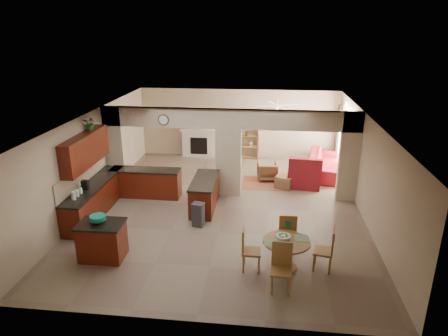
# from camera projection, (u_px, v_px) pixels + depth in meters

# --- Properties ---
(floor) EXTENTS (10.00, 10.00, 0.00)m
(floor) POSITION_uv_depth(u_px,v_px,m) (225.00, 207.00, 12.07)
(floor) COLOR #776A52
(floor) RESTS_ON ground
(ceiling) EXTENTS (10.00, 10.00, 0.00)m
(ceiling) POSITION_uv_depth(u_px,v_px,m) (225.00, 116.00, 11.13)
(ceiling) COLOR white
(ceiling) RESTS_ON wall_back
(wall_back) EXTENTS (8.00, 0.00, 8.00)m
(wall_back) POSITION_uv_depth(u_px,v_px,m) (238.00, 124.00, 16.28)
(wall_back) COLOR #BEA98B
(wall_back) RESTS_ON floor
(wall_front) EXTENTS (8.00, 0.00, 8.00)m
(wall_front) POSITION_uv_depth(u_px,v_px,m) (194.00, 256.00, 6.92)
(wall_front) COLOR #BEA98B
(wall_front) RESTS_ON floor
(wall_left) EXTENTS (0.00, 10.00, 10.00)m
(wall_left) POSITION_uv_depth(u_px,v_px,m) (93.00, 159.00, 12.02)
(wall_left) COLOR #BEA98B
(wall_left) RESTS_ON floor
(wall_right) EXTENTS (0.00, 10.00, 10.00)m
(wall_right) POSITION_uv_depth(u_px,v_px,m) (367.00, 169.00, 11.18)
(wall_right) COLOR #BEA98B
(wall_right) RESTS_ON floor
(partition_left_pier) EXTENTS (0.60, 0.25, 2.80)m
(partition_left_pier) POSITION_uv_depth(u_px,v_px,m) (115.00, 149.00, 12.93)
(partition_left_pier) COLOR #BEA98B
(partition_left_pier) RESTS_ON floor
(partition_center_pier) EXTENTS (0.80, 0.25, 2.20)m
(partition_center_pier) POSITION_uv_depth(u_px,v_px,m) (228.00, 162.00, 12.64)
(partition_center_pier) COLOR #BEA98B
(partition_center_pier) RESTS_ON floor
(partition_right_pier) EXTENTS (0.60, 0.25, 2.80)m
(partition_right_pier) POSITION_uv_depth(u_px,v_px,m) (349.00, 157.00, 12.15)
(partition_right_pier) COLOR #BEA98B
(partition_right_pier) RESTS_ON floor
(partition_header) EXTENTS (8.00, 0.25, 0.60)m
(partition_header) POSITION_uv_depth(u_px,v_px,m) (229.00, 119.00, 12.17)
(partition_header) COLOR #BEA98B
(partition_header) RESTS_ON partition_center_pier
(kitchen_counter) EXTENTS (2.52, 3.29, 1.48)m
(kitchen_counter) POSITION_uv_depth(u_px,v_px,m) (117.00, 191.00, 12.03)
(kitchen_counter) COLOR #3E1807
(kitchen_counter) RESTS_ON floor
(upper_cabinets) EXTENTS (0.35, 2.40, 0.90)m
(upper_cabinets) POSITION_uv_depth(u_px,v_px,m) (85.00, 150.00, 11.08)
(upper_cabinets) COLOR #3E1807
(upper_cabinets) RESTS_ON wall_left
(peninsula) EXTENTS (0.70, 1.85, 0.91)m
(peninsula) POSITION_uv_depth(u_px,v_px,m) (205.00, 194.00, 11.88)
(peninsula) COLOR #3E1807
(peninsula) RESTS_ON floor
(wall_clock) EXTENTS (0.34, 0.03, 0.34)m
(wall_clock) POSITION_uv_depth(u_px,v_px,m) (163.00, 120.00, 12.26)
(wall_clock) COLOR #50301A
(wall_clock) RESTS_ON partition_header
(rug) EXTENTS (1.60, 1.30, 0.01)m
(rug) POSITION_uv_depth(u_px,v_px,m) (266.00, 183.00, 13.91)
(rug) COLOR brown
(rug) RESTS_ON floor
(fireplace) EXTENTS (1.60, 0.35, 1.20)m
(fireplace) POSITION_uv_depth(u_px,v_px,m) (199.00, 142.00, 16.56)
(fireplace) COLOR beige
(fireplace) RESTS_ON floor
(shelving_unit) EXTENTS (1.00, 0.32, 1.80)m
(shelving_unit) POSITION_uv_depth(u_px,v_px,m) (246.00, 137.00, 16.25)
(shelving_unit) COLOR #A07137
(shelving_unit) RESTS_ON floor
(window_a) EXTENTS (0.02, 0.90, 1.90)m
(window_a) POSITION_uv_depth(u_px,v_px,m) (350.00, 151.00, 13.41)
(window_a) COLOR white
(window_a) RESTS_ON wall_right
(window_b) EXTENTS (0.02, 0.90, 1.90)m
(window_b) POSITION_uv_depth(u_px,v_px,m) (341.00, 138.00, 15.00)
(window_b) COLOR white
(window_b) RESTS_ON wall_right
(glazed_door) EXTENTS (0.02, 0.70, 2.10)m
(glazed_door) POSITION_uv_depth(u_px,v_px,m) (345.00, 148.00, 14.25)
(glazed_door) COLOR white
(glazed_door) RESTS_ON wall_right
(drape_a_left) EXTENTS (0.10, 0.28, 2.30)m
(drape_a_left) POSITION_uv_depth(u_px,v_px,m) (352.00, 157.00, 12.85)
(drape_a_left) COLOR #3D2018
(drape_a_left) RESTS_ON wall_right
(drape_a_right) EXTENTS (0.10, 0.28, 2.30)m
(drape_a_right) POSITION_uv_depth(u_px,v_px,m) (345.00, 146.00, 13.97)
(drape_a_right) COLOR #3D2018
(drape_a_right) RESTS_ON wall_right
(drape_b_left) EXTENTS (0.10, 0.28, 2.30)m
(drape_b_left) POSITION_uv_depth(u_px,v_px,m) (343.00, 142.00, 14.44)
(drape_b_left) COLOR #3D2018
(drape_b_left) RESTS_ON wall_right
(drape_b_right) EXTENTS (0.10, 0.28, 2.30)m
(drape_b_right) POSITION_uv_depth(u_px,v_px,m) (338.00, 134.00, 15.56)
(drape_b_right) COLOR #3D2018
(drape_b_right) RESTS_ON wall_right
(ceiling_fan) EXTENTS (1.00, 1.00, 0.10)m
(ceiling_fan) POSITION_uv_depth(u_px,v_px,m) (277.00, 106.00, 13.86)
(ceiling_fan) COLOR white
(ceiling_fan) RESTS_ON ceiling
(kitchen_island) EXTENTS (1.06, 0.76, 0.90)m
(kitchen_island) POSITION_uv_depth(u_px,v_px,m) (102.00, 240.00, 9.30)
(kitchen_island) COLOR #3E1807
(kitchen_island) RESTS_ON floor
(teal_bowl) EXTENTS (0.37, 0.37, 0.17)m
(teal_bowl) POSITION_uv_depth(u_px,v_px,m) (98.00, 219.00, 9.15)
(teal_bowl) COLOR #148A71
(teal_bowl) RESTS_ON kitchen_island
(trash_can) EXTENTS (0.34, 0.31, 0.62)m
(trash_can) POSITION_uv_depth(u_px,v_px,m) (198.00, 215.00, 10.84)
(trash_can) COLOR #2F2F32
(trash_can) RESTS_ON floor
(dining_table) EXTENTS (1.05, 1.05, 0.72)m
(dining_table) POSITION_uv_depth(u_px,v_px,m) (286.00, 250.00, 8.85)
(dining_table) COLOR #A07137
(dining_table) RESTS_ON floor
(fruit_bowl) EXTENTS (0.31, 0.31, 0.17)m
(fruit_bowl) POSITION_uv_depth(u_px,v_px,m) (283.00, 238.00, 8.72)
(fruit_bowl) COLOR #54A423
(fruit_bowl) RESTS_ON dining_table
(sofa) EXTENTS (2.78, 1.46, 0.77)m
(sofa) POSITION_uv_depth(u_px,v_px,m) (324.00, 163.00, 14.72)
(sofa) COLOR maroon
(sofa) RESTS_ON floor
(chaise) EXTENTS (1.17, 0.99, 0.44)m
(chaise) POSITION_uv_depth(u_px,v_px,m) (303.00, 180.00, 13.61)
(chaise) COLOR maroon
(chaise) RESTS_ON floor
(armchair) EXTENTS (0.75, 0.77, 0.63)m
(armchair) POSITION_uv_depth(u_px,v_px,m) (267.00, 171.00, 14.15)
(armchair) COLOR maroon
(armchair) RESTS_ON floor
(ottoman) EXTENTS (0.73, 0.73, 0.41)m
(ottoman) POSITION_uv_depth(u_px,v_px,m) (285.00, 181.00, 13.51)
(ottoman) COLOR maroon
(ottoman) RESTS_ON floor
(plant) EXTENTS (0.41, 0.37, 0.40)m
(plant) POSITION_uv_depth(u_px,v_px,m) (90.00, 123.00, 11.31)
(plant) COLOR #215316
(plant) RESTS_ON upper_cabinets
(chair_north) EXTENTS (0.43, 0.44, 1.02)m
(chair_north) POSITION_uv_depth(u_px,v_px,m) (287.00, 231.00, 9.50)
(chair_north) COLOR #A07137
(chair_north) RESTS_ON floor
(chair_east) EXTENTS (0.49, 0.49, 1.02)m
(chair_east) POSITION_uv_depth(u_px,v_px,m) (328.00, 248.00, 8.80)
(chair_east) COLOR #A07137
(chair_east) RESTS_ON floor
(chair_south) EXTENTS (0.44, 0.44, 1.02)m
(chair_south) POSITION_uv_depth(u_px,v_px,m) (281.00, 265.00, 8.18)
(chair_south) COLOR #A07137
(chair_south) RESTS_ON floor
(chair_west) EXTENTS (0.43, 0.42, 1.02)m
(chair_west) POSITION_uv_depth(u_px,v_px,m) (248.00, 247.00, 8.83)
(chair_west) COLOR #A07137
(chair_west) RESTS_ON floor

